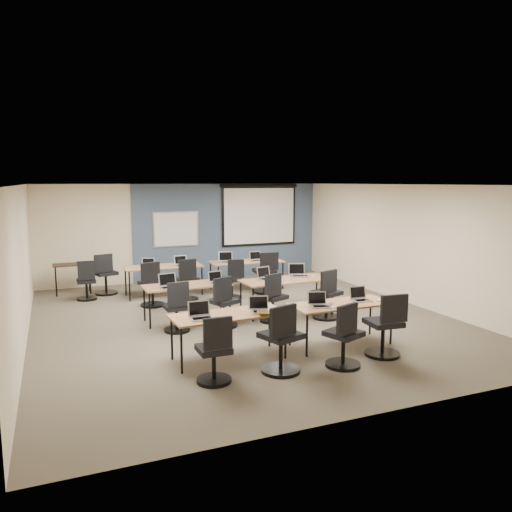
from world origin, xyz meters
name	(u,v)px	position (x,y,z in m)	size (l,w,h in m)	color
floor	(243,319)	(0.00, 0.00, 0.00)	(8.00, 9.00, 0.02)	#6B6354
ceiling	(243,185)	(0.00, 0.00, 2.70)	(8.00, 9.00, 0.02)	white
wall_back	(186,232)	(0.00, 4.50, 1.35)	(8.00, 0.04, 2.70)	beige
wall_front	(381,305)	(0.00, -4.50, 1.35)	(8.00, 0.04, 2.70)	beige
wall_left	(21,266)	(-4.00, 0.00, 1.35)	(0.04, 9.00, 2.70)	beige
wall_right	(406,244)	(4.00, 0.00, 1.35)	(0.04, 9.00, 2.70)	beige
blue_accent_panel	(228,231)	(1.25, 4.47, 1.35)	(5.50, 0.04, 2.70)	#3D5977
whiteboard	(176,229)	(-0.30, 4.43, 1.45)	(1.28, 0.03, 0.98)	#AEB1B5
projector_screen	(259,212)	(2.20, 4.41, 1.89)	(2.40, 0.10, 1.82)	black
training_table_front_left	(229,317)	(-1.02, -2.04, 0.68)	(1.79, 0.74, 0.73)	#A06C2B
training_table_front_right	(341,306)	(0.97, -2.12, 0.68)	(1.74, 0.73, 0.73)	#A1703E
training_table_mid_left	(187,287)	(-1.06, 0.36, 0.68)	(1.72, 0.72, 0.73)	#AA7F47
training_table_mid_right	(287,281)	(1.03, 0.10, 0.69)	(1.94, 0.81, 0.73)	#9C632D
training_table_back_left	(164,268)	(-1.02, 2.76, 0.69)	(1.86, 0.78, 0.73)	#995A2C
training_table_back_right	(247,263)	(1.12, 2.66, 0.69)	(1.87, 0.78, 0.73)	#A5692C
laptop_0	(201,314)	(-1.49, -2.13, 0.79)	(0.33, 0.28, 0.25)	#A5A5AA
mouse_0	(222,319)	(-1.22, -2.34, 0.74)	(0.06, 0.10, 0.04)	white
task_chair_0	(215,355)	(-1.51, -2.88, 0.40)	(0.49, 0.49, 0.98)	black
laptop_1	(260,308)	(-0.51, -2.11, 0.79)	(0.32, 0.27, 0.24)	#A7A6AC
mouse_1	(274,313)	(-0.38, -2.32, 0.74)	(0.06, 0.09, 0.03)	white
task_chair_1	(281,344)	(-0.51, -2.89, 0.44)	(0.60, 0.58, 1.05)	black
laptop_2	(319,303)	(0.51, -2.18, 0.79)	(0.31, 0.26, 0.24)	#B9B9B9
mouse_2	(336,307)	(0.71, -2.36, 0.74)	(0.06, 0.10, 0.03)	white
task_chair_2	(344,341)	(0.45, -3.04, 0.42)	(0.56, 0.53, 1.01)	black
laptop_3	(360,297)	(1.37, -2.08, 0.79)	(0.31, 0.26, 0.24)	silver
mouse_3	(379,300)	(1.66, -2.22, 0.74)	(0.06, 0.09, 0.03)	white
task_chair_3	(385,330)	(1.32, -2.88, 0.43)	(0.57, 0.57, 1.04)	black
laptop_4	(168,284)	(-1.46, 0.23, 0.80)	(0.36, 0.30, 0.27)	silver
mouse_4	(184,287)	(-1.18, 0.11, 0.74)	(0.06, 0.09, 0.03)	white
task_chair_4	(177,311)	(-1.43, -0.34, 0.40)	(0.49, 0.49, 0.97)	black
laptop_5	(216,280)	(-0.46, 0.30, 0.79)	(0.30, 0.26, 0.23)	#BABABA
mouse_5	(225,284)	(-0.36, 0.09, 0.74)	(0.07, 0.10, 0.04)	white
task_chair_5	(224,306)	(-0.54, -0.38, 0.41)	(0.55, 0.52, 1.00)	black
laptop_6	(265,276)	(0.61, 0.31, 0.79)	(0.33, 0.28, 0.25)	#B5B5BC
mouse_6	(279,279)	(0.85, 0.13, 0.74)	(0.06, 0.09, 0.03)	white
task_chair_6	(273,302)	(0.47, -0.41, 0.41)	(0.55, 0.52, 1.00)	black
laptop_7	(299,273)	(1.41, 0.32, 0.80)	(0.36, 0.31, 0.27)	#AAAAAA
mouse_7	(314,276)	(1.69, 0.15, 0.74)	(0.06, 0.09, 0.03)	white
task_chair_7	(327,298)	(1.58, -0.61, 0.43)	(0.58, 0.56, 1.03)	black
laptop_8	(149,265)	(-1.40, 2.62, 0.79)	(0.30, 0.26, 0.23)	#B0B0B0
mouse_8	(157,268)	(-1.22, 2.50, 0.74)	(0.06, 0.10, 0.04)	white
task_chair_8	(152,288)	(-1.50, 1.75, 0.42)	(0.56, 0.55, 1.02)	black
laptop_9	(181,263)	(-0.60, 2.65, 0.79)	(0.32, 0.27, 0.24)	#B8B8BA
mouse_9	(195,265)	(-0.28, 2.54, 0.74)	(0.06, 0.09, 0.03)	white
task_chair_9	(187,283)	(-0.64, 1.99, 0.41)	(0.52, 0.52, 1.00)	black
laptop_10	(227,260)	(0.58, 2.68, 0.80)	(0.36, 0.30, 0.27)	#ADADAD
mouse_10	(239,262)	(0.82, 2.48, 0.74)	(0.06, 0.10, 0.04)	white
task_chair_10	(233,282)	(0.42, 1.79, 0.39)	(0.48, 0.48, 0.96)	black
laptop_11	(256,259)	(1.37, 2.62, 0.79)	(0.31, 0.27, 0.24)	#A3A3AC
mouse_11	(269,260)	(1.67, 2.50, 0.74)	(0.07, 0.10, 0.04)	white
task_chair_11	(266,276)	(1.38, 2.05, 0.44)	(0.57, 0.57, 1.05)	black
blue_mousepad	(221,321)	(-1.27, -2.41, 0.73)	(0.26, 0.22, 0.01)	navy
snack_bowl	(264,313)	(-0.54, -2.33, 0.76)	(0.23, 0.23, 0.06)	brown
snack_plate	(328,307)	(0.62, -2.29, 0.74)	(0.19, 0.19, 0.01)	white
coffee_cup	(330,305)	(0.63, -2.33, 0.78)	(0.07, 0.07, 0.07)	white
utility_table	(72,268)	(-3.07, 3.80, 0.65)	(0.91, 0.50, 0.75)	black
spare_chair_a	(105,278)	(-2.34, 3.38, 0.43)	(0.56, 0.55, 1.03)	black
spare_chair_b	(87,284)	(-2.81, 2.94, 0.39)	(0.47, 0.47, 0.95)	black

